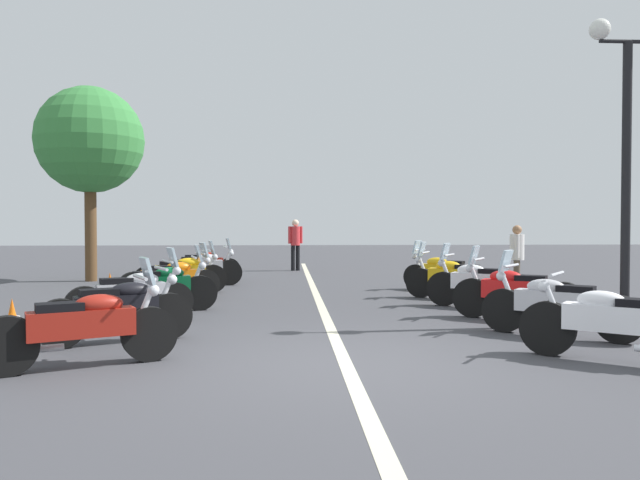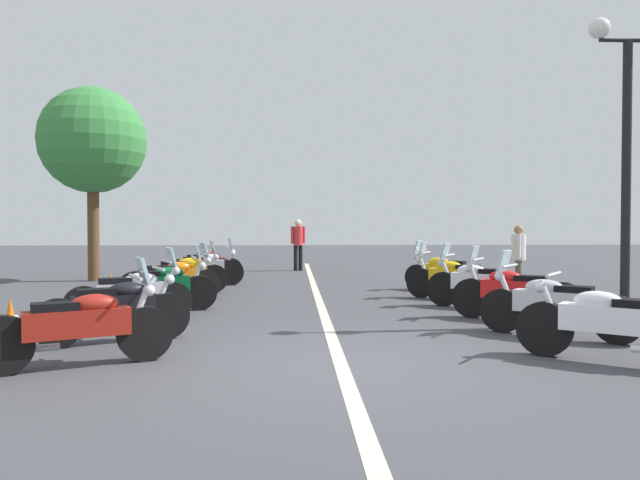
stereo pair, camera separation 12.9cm
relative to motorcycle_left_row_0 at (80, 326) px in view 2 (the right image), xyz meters
name	(u,v)px [view 2 (the right image)]	position (x,y,z in m)	size (l,w,h in m)	color
ground_plane	(341,365)	(0.00, -2.88, -0.46)	(80.00, 80.00, 0.00)	#424247
lane_centre_stripe	(319,300)	(5.86, -2.88, -0.46)	(23.66, 0.16, 0.01)	beige
motorcycle_left_row_0	(80,326)	(0.00, 0.00, 0.00)	(1.08, 1.95, 1.21)	black
motorcycle_left_row_1	(116,309)	(1.37, 0.02, -0.01)	(1.05, 1.88, 1.00)	black
motorcycle_left_row_2	(132,294)	(3.04, 0.24, 0.00)	(1.03, 1.88, 1.20)	black
motorcycle_left_row_3	(161,286)	(4.28, 0.05, 0.00)	(0.80, 2.05, 1.21)	black
motorcycle_left_row_4	(172,278)	(5.91, 0.17, 0.00)	(1.05, 1.98, 1.20)	black
motorcycle_left_row_5	(183,273)	(7.24, 0.18, 0.01)	(0.82, 2.08, 1.21)	black
motorcycle_left_row_6	(202,268)	(8.91, -0.01, 0.00)	(0.74, 2.15, 1.01)	black
motorcycle_left_row_7	(205,264)	(10.34, 0.12, 0.00)	(0.77, 2.12, 1.20)	black
motorcycle_right_row_0	(613,323)	(-0.10, -5.96, 0.00)	(1.42, 1.84, 1.01)	black
motorcycle_right_row_1	(555,304)	(1.49, -5.99, 0.00)	(1.45, 1.80, 1.21)	black
motorcycle_right_row_2	(514,292)	(2.98, -5.96, 0.01)	(1.24, 1.87, 1.22)	black
motorcycle_right_row_3	(479,283)	(4.47, -5.84, 0.01)	(1.19, 1.84, 1.22)	black
motorcycle_right_row_4	(456,277)	(5.82, -5.77, 0.00)	(1.15, 2.01, 1.21)	black
motorcycle_right_row_5	(444,272)	(7.41, -5.93, -0.01)	(1.27, 1.77, 1.20)	black
street_lamp_twin_globe	(627,116)	(2.40, -7.50, 2.79)	(0.32, 1.22, 4.75)	black
traffic_cone_0	(111,288)	(5.68, 1.36, -0.17)	(0.36, 0.36, 0.61)	orange
traffic_cone_2	(10,322)	(1.35, 1.38, -0.17)	(0.36, 0.36, 0.61)	orange
bystander_0	(518,254)	(6.73, -7.45, 0.45)	(0.50, 0.32, 1.57)	brown
bystander_1	(298,241)	(14.00, -2.52, 0.57)	(0.32, 0.50, 1.76)	black
roadside_tree_0	(93,141)	(10.46, 3.25, 3.44)	(2.95, 2.95, 5.41)	brown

